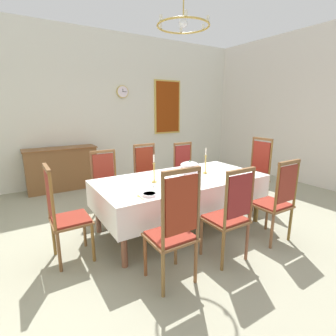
{
  "coord_description": "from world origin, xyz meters",
  "views": [
    {
      "loc": [
        -2.0,
        -2.88,
        1.73
      ],
      "look_at": [
        -0.17,
        0.04,
        0.9
      ],
      "focal_mm": 26.96,
      "sensor_mm": 36.0,
      "label": 1
    }
  ],
  "objects_px": {
    "soup_tureen": "(190,169)",
    "spoon_primary": "(241,177)",
    "chair_south_b": "(230,214)",
    "candlestick_west": "(154,171)",
    "dining_table": "(181,183)",
    "chair_head_west": "(64,213)",
    "bowl_near_left": "(237,177)",
    "bowl_near_right": "(149,194)",
    "spoon_secondary": "(139,197)",
    "chair_south_a": "(174,228)",
    "chair_north_b": "(148,175)",
    "chair_north_a": "(107,182)",
    "candlestick_east": "(205,163)",
    "chair_head_east": "(255,173)",
    "chair_south_c": "(276,200)",
    "chandelier": "(183,25)",
    "chair_north_c": "(186,170)",
    "mounted_clock": "(122,92)",
    "sideboard": "(62,169)",
    "framed_painting": "(168,107)"
  },
  "relations": [
    {
      "from": "chair_north_a",
      "to": "framed_painting",
      "type": "height_order",
      "value": "framed_painting"
    },
    {
      "from": "chair_north_b",
      "to": "chair_south_c",
      "type": "distance_m",
      "value": 2.13
    },
    {
      "from": "chair_north_a",
      "to": "chair_head_west",
      "type": "distance_m",
      "value": 1.28
    },
    {
      "from": "mounted_clock",
      "to": "chair_head_west",
      "type": "bearing_deg",
      "value": -123.27
    },
    {
      "from": "chair_south_b",
      "to": "chair_head_west",
      "type": "bearing_deg",
      "value": 147.98
    },
    {
      "from": "chair_head_west",
      "to": "spoon_secondary",
      "type": "bearing_deg",
      "value": 61.32
    },
    {
      "from": "chair_south_c",
      "to": "candlestick_east",
      "type": "distance_m",
      "value": 1.1
    },
    {
      "from": "dining_table",
      "to": "bowl_near_right",
      "type": "bearing_deg",
      "value": -149.77
    },
    {
      "from": "chair_south_a",
      "to": "chair_north_b",
      "type": "height_order",
      "value": "chair_south_a"
    },
    {
      "from": "chair_north_a",
      "to": "candlestick_east",
      "type": "xyz_separation_m",
      "value": [
        1.21,
        -0.98,
        0.36
      ]
    },
    {
      "from": "chair_north_b",
      "to": "mounted_clock",
      "type": "height_order",
      "value": "mounted_clock"
    },
    {
      "from": "mounted_clock",
      "to": "chandelier",
      "type": "xyz_separation_m",
      "value": [
        -0.4,
        -3.04,
        0.64
      ]
    },
    {
      "from": "chair_head_west",
      "to": "spoon_primary",
      "type": "height_order",
      "value": "chair_head_west"
    },
    {
      "from": "chair_south_c",
      "to": "chandelier",
      "type": "xyz_separation_m",
      "value": [
        -0.81,
        0.98,
        2.16
      ]
    },
    {
      "from": "candlestick_east",
      "to": "soup_tureen",
      "type": "bearing_deg",
      "value": -180.0
    },
    {
      "from": "chair_north_c",
      "to": "chair_south_b",
      "type": "bearing_deg",
      "value": 67.02
    },
    {
      "from": "chair_south_b",
      "to": "candlestick_west",
      "type": "relative_size",
      "value": 2.97
    },
    {
      "from": "dining_table",
      "to": "chair_head_west",
      "type": "xyz_separation_m",
      "value": [
        -1.6,
        0.0,
        -0.1
      ]
    },
    {
      "from": "chair_south_c",
      "to": "chair_head_west",
      "type": "distance_m",
      "value": 2.6
    },
    {
      "from": "chair_north_b",
      "to": "chair_head_west",
      "type": "distance_m",
      "value": 1.85
    },
    {
      "from": "bowl_near_right",
      "to": "spoon_secondary",
      "type": "relative_size",
      "value": 0.95
    },
    {
      "from": "dining_table",
      "to": "chair_head_west",
      "type": "height_order",
      "value": "chair_head_west"
    },
    {
      "from": "soup_tureen",
      "to": "bowl_near_left",
      "type": "height_order",
      "value": "soup_tureen"
    },
    {
      "from": "chair_south_a",
      "to": "chandelier",
      "type": "relative_size",
      "value": 1.79
    },
    {
      "from": "chair_north_b",
      "to": "spoon_secondary",
      "type": "distance_m",
      "value": 1.63
    },
    {
      "from": "chair_south_a",
      "to": "spoon_secondary",
      "type": "relative_size",
      "value": 6.83
    },
    {
      "from": "chair_south_a",
      "to": "soup_tureen",
      "type": "distance_m",
      "value": 1.37
    },
    {
      "from": "chair_south_c",
      "to": "sideboard",
      "type": "bearing_deg",
      "value": 117.3
    },
    {
      "from": "chair_south_a",
      "to": "chair_south_b",
      "type": "relative_size",
      "value": 1.09
    },
    {
      "from": "chair_south_a",
      "to": "spoon_secondary",
      "type": "bearing_deg",
      "value": 98.07
    },
    {
      "from": "chair_south_b",
      "to": "chair_head_west",
      "type": "distance_m",
      "value": 1.85
    },
    {
      "from": "dining_table",
      "to": "chandelier",
      "type": "relative_size",
      "value": 3.51
    },
    {
      "from": "chandelier",
      "to": "sideboard",
      "type": "bearing_deg",
      "value": 112.25
    },
    {
      "from": "chair_north_b",
      "to": "chair_north_c",
      "type": "bearing_deg",
      "value": 179.84
    },
    {
      "from": "framed_painting",
      "to": "chandelier",
      "type": "height_order",
      "value": "chandelier"
    },
    {
      "from": "chair_south_c",
      "to": "chair_head_west",
      "type": "relative_size",
      "value": 0.98
    },
    {
      "from": "chair_south_c",
      "to": "spoon_primary",
      "type": "xyz_separation_m",
      "value": [
        -0.07,
        0.54,
        0.19
      ]
    },
    {
      "from": "chair_head_west",
      "to": "candlestick_west",
      "type": "distance_m",
      "value": 1.2
    },
    {
      "from": "sideboard",
      "to": "chandelier",
      "type": "height_order",
      "value": "chandelier"
    },
    {
      "from": "chair_north_b",
      "to": "spoon_secondary",
      "type": "bearing_deg",
      "value": 59.12
    },
    {
      "from": "soup_tureen",
      "to": "spoon_primary",
      "type": "relative_size",
      "value": 1.69
    },
    {
      "from": "soup_tureen",
      "to": "candlestick_east",
      "type": "height_order",
      "value": "candlestick_east"
    },
    {
      "from": "dining_table",
      "to": "spoon_secondary",
      "type": "xyz_separation_m",
      "value": [
        -0.86,
        -0.41,
        0.08
      ]
    },
    {
      "from": "bowl_near_right",
      "to": "spoon_primary",
      "type": "distance_m",
      "value": 1.48
    },
    {
      "from": "bowl_near_left",
      "to": "spoon_primary",
      "type": "relative_size",
      "value": 1.03
    },
    {
      "from": "chair_south_c",
      "to": "framed_painting",
      "type": "bearing_deg",
      "value": 77.91
    },
    {
      "from": "chair_south_b",
      "to": "chair_head_east",
      "type": "xyz_separation_m",
      "value": [
        1.63,
        0.98,
        0.03
      ]
    },
    {
      "from": "chair_south_b",
      "to": "spoon_primary",
      "type": "relative_size",
      "value": 6.27
    },
    {
      "from": "chair_north_b",
      "to": "chair_head_east",
      "type": "xyz_separation_m",
      "value": [
        1.63,
        -0.98,
        0.04
      ]
    },
    {
      "from": "chair_head_west",
      "to": "bowl_near_right",
      "type": "relative_size",
      "value": 6.73
    }
  ]
}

